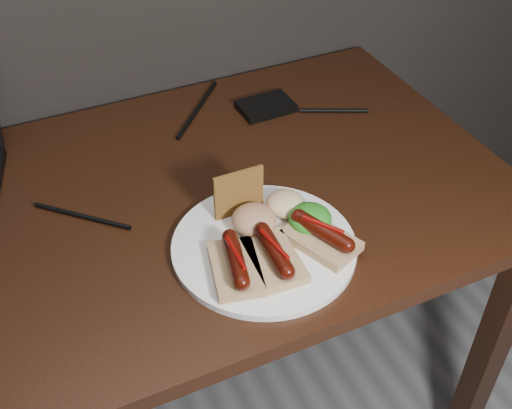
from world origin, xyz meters
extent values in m
cube|color=black|center=(0.00, 1.38, 0.73)|extent=(1.40, 0.70, 0.03)
cube|color=black|center=(0.65, 1.08, 0.36)|extent=(0.05, 0.05, 0.72)
cube|color=black|center=(0.65, 1.68, 0.36)|extent=(0.05, 0.05, 0.72)
cube|color=black|center=(0.37, 1.57, 0.76)|extent=(0.11, 0.08, 0.02)
cylinder|color=black|center=(-0.05, 1.40, 0.75)|extent=(0.14, 0.13, 0.01)
cylinder|color=black|center=(0.24, 1.63, 0.75)|extent=(0.15, 0.17, 0.01)
cylinder|color=black|center=(0.50, 1.51, 0.75)|extent=(0.13, 0.07, 0.01)
cylinder|color=white|center=(0.20, 1.21, 0.76)|extent=(0.30, 0.30, 0.01)
cube|color=tan|center=(0.13, 1.17, 0.77)|extent=(0.09, 0.13, 0.02)
cylinder|color=#461104|center=(0.13, 1.17, 0.79)|extent=(0.05, 0.10, 0.02)
sphere|color=#461104|center=(0.12, 1.12, 0.79)|extent=(0.03, 0.02, 0.02)
sphere|color=#461104|center=(0.14, 1.22, 0.79)|extent=(0.03, 0.02, 0.02)
cylinder|color=#670704|center=(0.13, 1.17, 0.80)|extent=(0.01, 0.07, 0.01)
cube|color=tan|center=(0.19, 1.16, 0.77)|extent=(0.08, 0.12, 0.02)
cylinder|color=#461104|center=(0.19, 1.16, 0.79)|extent=(0.03, 0.10, 0.02)
sphere|color=#461104|center=(0.19, 1.12, 0.79)|extent=(0.03, 0.02, 0.02)
sphere|color=#461104|center=(0.19, 1.21, 0.79)|extent=(0.03, 0.02, 0.02)
cylinder|color=#670704|center=(0.19, 1.16, 0.80)|extent=(0.02, 0.07, 0.01)
cube|color=tan|center=(0.28, 1.17, 0.77)|extent=(0.11, 0.13, 0.02)
cylinder|color=#461104|center=(0.28, 1.17, 0.79)|extent=(0.06, 0.10, 0.02)
sphere|color=#461104|center=(0.30, 1.13, 0.79)|extent=(0.03, 0.02, 0.02)
sphere|color=#461104|center=(0.26, 1.21, 0.79)|extent=(0.03, 0.02, 0.02)
cylinder|color=#670704|center=(0.28, 1.17, 0.80)|extent=(0.05, 0.06, 0.01)
cube|color=olive|center=(0.19, 1.29, 0.80)|extent=(0.09, 0.01, 0.08)
ellipsoid|color=#165F13|center=(0.28, 1.21, 0.78)|extent=(0.07, 0.07, 0.04)
ellipsoid|color=maroon|center=(0.20, 1.25, 0.78)|extent=(0.07, 0.07, 0.04)
ellipsoid|color=beige|center=(0.26, 1.26, 0.78)|extent=(0.06, 0.06, 0.04)
camera|label=1|loc=(-0.12, 0.56, 1.47)|focal=45.00mm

